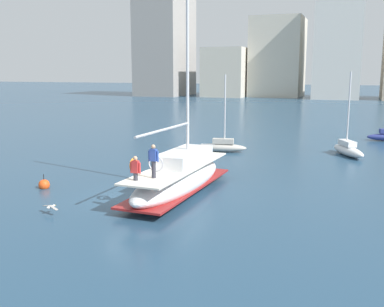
{
  "coord_description": "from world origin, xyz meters",
  "views": [
    {
      "loc": [
        10.36,
        -19.66,
        6.37
      ],
      "look_at": [
        1.8,
        3.79,
        1.8
      ],
      "focal_mm": 42.36,
      "sensor_mm": 36.0,
      "label": 1
    }
  ],
  "objects_px": {
    "moored_sloop_far": "(348,149)",
    "moored_sloop_near": "(221,146)",
    "mooring_buoy": "(44,185)",
    "main_sailboat": "(179,176)",
    "seagull": "(51,207)"
  },
  "relations": [
    {
      "from": "moored_sloop_near",
      "to": "mooring_buoy",
      "type": "xyz_separation_m",
      "value": [
        -5.93,
        -14.27,
        -0.29
      ]
    },
    {
      "from": "moored_sloop_far",
      "to": "moored_sloop_near",
      "type": "bearing_deg",
      "value": -169.4
    },
    {
      "from": "moored_sloop_near",
      "to": "mooring_buoy",
      "type": "distance_m",
      "value": 15.46
    },
    {
      "from": "moored_sloop_near",
      "to": "mooring_buoy",
      "type": "relative_size",
      "value": 6.74
    },
    {
      "from": "main_sailboat",
      "to": "seagull",
      "type": "relative_size",
      "value": 11.87
    },
    {
      "from": "main_sailboat",
      "to": "moored_sloop_near",
      "type": "xyz_separation_m",
      "value": [
        -1.46,
        12.68,
        -0.43
      ]
    },
    {
      "from": "moored_sloop_far",
      "to": "seagull",
      "type": "height_order",
      "value": "moored_sloop_far"
    },
    {
      "from": "main_sailboat",
      "to": "moored_sloop_far",
      "type": "relative_size",
      "value": 1.95
    },
    {
      "from": "main_sailboat",
      "to": "moored_sloop_near",
      "type": "distance_m",
      "value": 12.77
    },
    {
      "from": "moored_sloop_near",
      "to": "seagull",
      "type": "xyz_separation_m",
      "value": [
        -2.7,
        -17.95,
        -0.14
      ]
    },
    {
      "from": "moored_sloop_near",
      "to": "moored_sloop_far",
      "type": "height_order",
      "value": "moored_sloop_far"
    },
    {
      "from": "moored_sloop_far",
      "to": "seagull",
      "type": "xyz_separation_m",
      "value": [
        -12.26,
        -19.74,
        -0.17
      ]
    },
    {
      "from": "mooring_buoy",
      "to": "moored_sloop_far",
      "type": "bearing_deg",
      "value": 46.05
    },
    {
      "from": "seagull",
      "to": "mooring_buoy",
      "type": "distance_m",
      "value": 4.9
    },
    {
      "from": "moored_sloop_far",
      "to": "seagull",
      "type": "relative_size",
      "value": 6.1
    }
  ]
}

